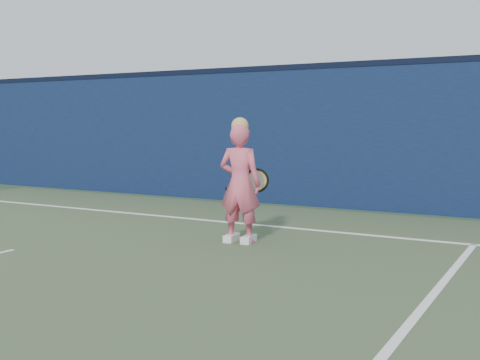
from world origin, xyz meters
The scene contains 4 objects.
backstop_wall centered at (0.00, 6.50, 1.25)m, with size 24.00×0.40×2.50m, color #0C1A38.
wall_cap centered at (0.00, 6.50, 2.55)m, with size 24.00×0.42×0.10m, color black.
player centered at (2.14, 2.76, 0.77)m, with size 0.59×0.42×1.60m.
racket centered at (2.11, 3.21, 0.75)m, with size 0.61×0.21×0.33m.
Camera 1 is at (5.82, -3.89, 1.53)m, focal length 45.00 mm.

